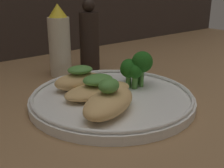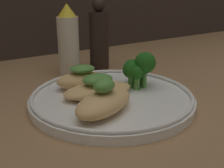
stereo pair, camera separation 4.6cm
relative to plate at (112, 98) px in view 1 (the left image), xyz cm
name	(u,v)px [view 1 (the left image)]	position (x,y,z in cm)	size (l,w,h in cm)	color
ground_plane	(112,106)	(0.00, 0.00, -1.49)	(180.00, 180.00, 1.00)	#936D47
plate	(112,98)	(0.00, 0.00, 0.00)	(27.26, 27.26, 2.00)	white
grilled_meat_front	(109,101)	(-4.57, -4.86, 2.19)	(12.70, 10.13, 5.09)	tan
grilled_meat_middle	(98,89)	(-2.18, 0.91, 1.83)	(12.37, 7.43, 3.79)	tan
grilled_meat_back	(81,80)	(-2.54, 5.52, 2.18)	(10.25, 7.81, 4.34)	tan
broccoli_bunch	(136,67)	(6.24, 0.97, 3.98)	(5.69, 6.81, 6.47)	#569942
sauce_bottle	(60,42)	(1.39, 19.27, 6.30)	(4.61, 4.61, 15.25)	beige
pepper_grinder	(89,38)	(9.15, 19.27, 6.25)	(4.51, 4.51, 16.03)	black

